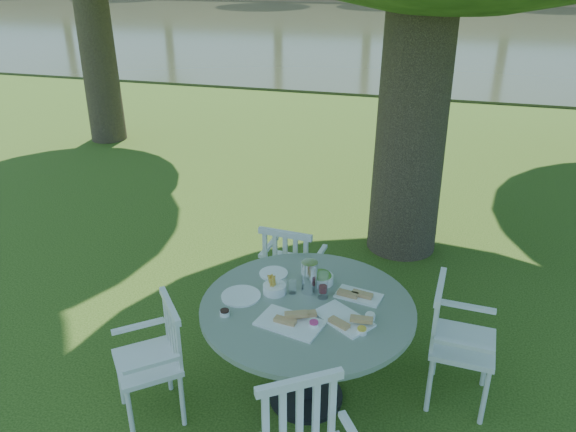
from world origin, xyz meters
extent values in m
plane|color=#1E390C|center=(0.00, 0.00, 0.00)|extent=(140.00, 140.00, 0.00)
cylinder|color=black|center=(0.53, -1.20, 0.02)|extent=(0.56, 0.56, 0.04)
cylinder|color=black|center=(0.53, -1.20, 0.43)|extent=(0.12, 0.12, 0.77)
cylinder|color=slate|center=(0.53, -1.20, 0.83)|extent=(1.52, 1.52, 0.04)
cylinder|color=white|center=(1.81, -1.11, 0.24)|extent=(0.04, 0.04, 0.48)
cylinder|color=white|center=(1.84, -0.68, 0.24)|extent=(0.04, 0.04, 0.48)
cylinder|color=white|center=(1.42, -1.08, 0.24)|extent=(0.04, 0.04, 0.48)
cylinder|color=white|center=(1.45, -0.66, 0.24)|extent=(0.04, 0.04, 0.48)
cube|color=white|center=(1.63, -0.88, 0.50)|extent=(0.48, 0.52, 0.04)
cube|color=white|center=(1.42, -0.87, 0.72)|extent=(0.08, 0.49, 0.49)
cylinder|color=white|center=(0.36, 0.05, 0.24)|extent=(0.04, 0.04, 0.47)
cylinder|color=white|center=(-0.05, 0.09, 0.24)|extent=(0.04, 0.04, 0.47)
cylinder|color=white|center=(0.33, -0.32, 0.24)|extent=(0.04, 0.04, 0.47)
cylinder|color=white|center=(-0.09, -0.29, 0.24)|extent=(0.04, 0.04, 0.47)
cube|color=white|center=(0.14, -0.12, 0.49)|extent=(0.52, 0.48, 0.04)
cube|color=white|center=(0.12, -0.33, 0.71)|extent=(0.48, 0.08, 0.48)
cylinder|color=white|center=(-0.79, -1.61, 0.23)|extent=(0.04, 0.04, 0.45)
cylinder|color=white|center=(-0.54, -1.92, 0.23)|extent=(0.04, 0.04, 0.45)
cylinder|color=white|center=(-0.52, -1.38, 0.23)|extent=(0.04, 0.04, 0.45)
cylinder|color=white|center=(-0.26, -1.69, 0.23)|extent=(0.04, 0.04, 0.45)
cube|color=white|center=(-0.53, -1.65, 0.47)|extent=(0.62, 0.62, 0.04)
cube|color=white|center=(-0.37, -1.52, 0.68)|extent=(0.33, 0.38, 0.46)
cube|color=white|center=(0.71, -2.12, 0.75)|extent=(0.44, 0.32, 0.51)
cube|color=white|center=(0.47, -1.45, 0.86)|extent=(0.48, 0.35, 0.02)
cube|color=white|center=(0.80, -1.30, 0.86)|extent=(0.45, 0.41, 0.02)
cube|color=white|center=(0.86, -1.00, 0.86)|extent=(0.35, 0.24, 0.01)
cylinder|color=white|center=(0.04, -1.22, 0.86)|extent=(0.29, 0.29, 0.01)
cylinder|color=white|center=(0.18, -0.86, 0.86)|extent=(0.22, 0.22, 0.01)
cylinder|color=white|center=(0.26, -1.11, 0.88)|extent=(0.17, 0.17, 0.07)
cylinder|color=white|center=(0.55, -0.88, 0.88)|extent=(0.19, 0.19, 0.06)
cylinder|color=silver|center=(0.50, -1.02, 0.97)|extent=(0.12, 0.12, 0.24)
cylinder|color=white|center=(0.61, -1.08, 0.95)|extent=(0.08, 0.08, 0.20)
cylinder|color=white|center=(0.38, -1.07, 0.90)|extent=(0.06, 0.06, 0.10)
cylinder|color=white|center=(0.32, -1.10, 0.90)|extent=(0.06, 0.06, 0.11)
cylinder|color=white|center=(0.63, -1.44, 0.87)|extent=(0.07, 0.07, 0.03)
cylinder|color=white|center=(0.94, -1.42, 0.87)|extent=(0.07, 0.07, 0.03)
cylinder|color=white|center=(0.97, -1.25, 0.87)|extent=(0.07, 0.07, 0.03)
cylinder|color=white|center=(0.01, -1.47, 0.87)|extent=(0.07, 0.07, 0.03)
cube|color=#2D331E|center=(0.00, 23.00, 0.00)|extent=(100.00, 28.00, 0.12)
camera|label=1|loc=(1.27, -4.43, 3.09)|focal=35.00mm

